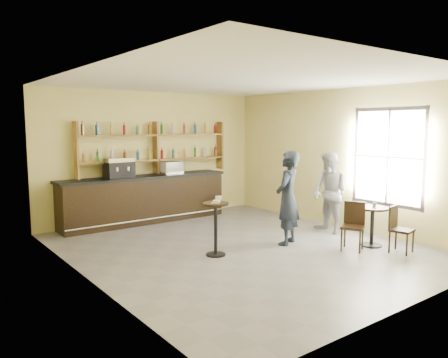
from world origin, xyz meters
TOP-DOWN VIEW (x-y plane):
  - floor at (0.00, 0.00)m, footprint 7.00×7.00m
  - ceiling at (0.00, 0.00)m, footprint 7.00×7.00m
  - wall_back at (0.00, 3.50)m, footprint 7.00×0.00m
  - wall_front at (0.00, -3.50)m, footprint 7.00×0.00m
  - wall_left at (-3.00, 0.00)m, footprint 0.00×7.00m
  - wall_right at (3.00, 0.00)m, footprint 0.00×7.00m
  - window_pane at (2.99, -1.20)m, footprint 0.00×2.00m
  - window_frame at (2.99, -1.20)m, footprint 0.04×1.70m
  - shelf_unit at (0.00, 3.37)m, footprint 4.00×0.26m
  - liquor_bottles at (0.00, 3.37)m, footprint 3.68×0.10m
  - bar_counter at (-0.44, 3.15)m, footprint 4.24×0.83m
  - espresso_machine at (-1.10, 3.15)m, footprint 0.66×0.43m
  - pastry_case at (0.30, 3.15)m, footprint 0.52×0.42m
  - pedestal_table at (-0.69, -0.12)m, footprint 0.62×0.62m
  - napkin at (-0.69, -0.12)m, footprint 0.21×0.21m
  - donut at (-0.68, -0.13)m, footprint 0.16×0.16m
  - cup_pedestal at (-0.55, -0.02)m, footprint 0.15×0.15m
  - man_main at (0.90, -0.36)m, footprint 0.81×0.70m
  - cafe_table at (2.13, -1.47)m, footprint 0.79×0.79m
  - cup_cafe at (2.18, -1.47)m, footprint 0.12×0.12m
  - chair_west at (1.58, -1.42)m, footprint 0.53×0.53m
  - chair_south at (2.18, -2.07)m, footprint 0.44×0.44m
  - patron_second at (2.32, -0.25)m, footprint 0.79×0.96m

SIDE VIEW (x-z plane):
  - floor at x=0.00m, z-range 0.00..0.00m
  - cafe_table at x=2.13m, z-range 0.00..0.78m
  - chair_south at x=2.18m, z-range 0.00..0.87m
  - chair_west at x=1.58m, z-range 0.00..0.91m
  - pedestal_table at x=-0.69m, z-range 0.00..0.97m
  - bar_counter at x=-0.44m, z-range 0.00..1.15m
  - cup_cafe at x=2.18m, z-range 0.78..0.87m
  - patron_second at x=2.32m, z-range 0.00..1.79m
  - man_main at x=0.90m, z-range 0.00..1.86m
  - napkin at x=-0.69m, z-range 0.97..0.98m
  - donut at x=-0.68m, z-range 0.98..1.03m
  - cup_pedestal at x=-0.55m, z-range 0.97..1.07m
  - pastry_case at x=0.30m, z-range 1.15..1.45m
  - espresso_machine at x=-1.10m, z-range 1.15..1.61m
  - wall_back at x=0.00m, z-range -1.90..5.10m
  - wall_front at x=0.00m, z-range -1.90..5.10m
  - wall_left at x=-3.00m, z-range -1.90..5.10m
  - wall_right at x=3.00m, z-range -1.90..5.10m
  - window_frame at x=2.99m, z-range 0.65..2.75m
  - window_pane at x=2.99m, z-range 0.70..2.70m
  - shelf_unit at x=0.00m, z-range 1.11..2.51m
  - liquor_bottles at x=0.00m, z-range 1.48..2.48m
  - ceiling at x=0.00m, z-range 3.20..3.20m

